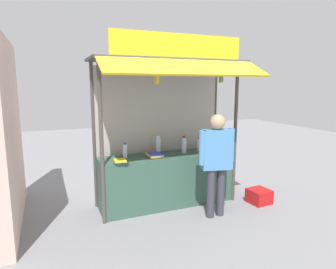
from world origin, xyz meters
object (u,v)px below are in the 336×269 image
(magazine_stack_back_left, at_px, (121,161))
(vendor_person, at_px, (217,156))
(banana_bunch_inner_left, at_px, (157,79))
(plastic_crate, at_px, (259,196))
(water_bottle_far_right, at_px, (199,145))
(water_bottle_front_right, at_px, (125,151))
(magazine_stack_center, at_px, (155,155))
(banana_bunch_rightmost, at_px, (221,78))
(water_bottle_right, at_px, (158,145))
(water_bottle_mid_left, at_px, (184,145))
(magazine_stack_rear_center, at_px, (223,150))

(magazine_stack_back_left, xyz_separation_m, vendor_person, (1.40, -0.53, 0.07))
(banana_bunch_inner_left, height_order, plastic_crate, banana_bunch_inner_left)
(vendor_person, distance_m, plastic_crate, 1.34)
(water_bottle_far_right, height_order, magazine_stack_back_left, water_bottle_far_right)
(water_bottle_front_right, relative_size, banana_bunch_inner_left, 0.96)
(magazine_stack_center, height_order, banana_bunch_rightmost, banana_bunch_rightmost)
(water_bottle_right, distance_m, banana_bunch_inner_left, 1.28)
(water_bottle_mid_left, height_order, plastic_crate, water_bottle_mid_left)
(water_bottle_mid_left, height_order, magazine_stack_center, water_bottle_mid_left)
(plastic_crate, bearing_deg, banana_bunch_rightmost, 165.48)
(magazine_stack_rear_center, xyz_separation_m, magazine_stack_back_left, (-1.87, 0.01, -0.01))
(magazine_stack_back_left, bearing_deg, banana_bunch_inner_left, -19.24)
(water_bottle_front_right, xyz_separation_m, banana_bunch_inner_left, (0.40, -0.44, 1.15))
(water_bottle_mid_left, height_order, magazine_stack_rear_center, water_bottle_mid_left)
(water_bottle_far_right, distance_m, banana_bunch_rightmost, 1.24)
(vendor_person, bearing_deg, water_bottle_mid_left, -61.57)
(magazine_stack_center, relative_size, banana_bunch_inner_left, 1.25)
(magazine_stack_rear_center, distance_m, magazine_stack_back_left, 1.87)
(water_bottle_front_right, distance_m, vendor_person, 1.49)
(banana_bunch_rightmost, bearing_deg, water_bottle_mid_left, 139.30)
(magazine_stack_center, xyz_separation_m, plastic_crate, (1.81, -0.50, -0.81))
(water_bottle_right, distance_m, banana_bunch_rightmost, 1.56)
(magazine_stack_back_left, xyz_separation_m, magazine_stack_center, (0.61, 0.12, 0.01))
(water_bottle_front_right, height_order, magazine_stack_back_left, water_bottle_front_right)
(water_bottle_right, bearing_deg, magazine_stack_rear_center, -18.73)
(water_bottle_front_right, distance_m, banana_bunch_inner_left, 1.29)
(water_bottle_front_right, height_order, magazine_stack_center, water_bottle_front_right)
(magazine_stack_center, bearing_deg, vendor_person, -39.46)
(magazine_stack_rear_center, bearing_deg, magazine_stack_back_left, 179.75)
(magazine_stack_back_left, xyz_separation_m, banana_bunch_inner_left, (0.54, -0.19, 1.25))
(magazine_stack_center, xyz_separation_m, banana_bunch_rightmost, (1.06, -0.31, 1.26))
(water_bottle_mid_left, distance_m, magazine_stack_rear_center, 0.71)
(vendor_person, bearing_deg, magazine_stack_back_left, -7.55)
(water_bottle_far_right, distance_m, banana_bunch_inner_left, 1.54)
(magazine_stack_back_left, distance_m, magazine_stack_center, 0.62)
(water_bottle_right, height_order, water_bottle_far_right, water_bottle_right)
(water_bottle_mid_left, relative_size, plastic_crate, 0.86)
(water_bottle_mid_left, height_order, vendor_person, vendor_person)
(magazine_stack_center, height_order, banana_bunch_inner_left, banana_bunch_inner_left)
(water_bottle_mid_left, distance_m, vendor_person, 0.77)
(water_bottle_front_right, height_order, plastic_crate, water_bottle_front_right)
(water_bottle_mid_left, xyz_separation_m, banana_bunch_rightmost, (0.46, -0.40, 1.15))
(water_bottle_far_right, distance_m, water_bottle_mid_left, 0.29)
(banana_bunch_inner_left, relative_size, vendor_person, 0.16)
(water_bottle_mid_left, bearing_deg, vendor_person, -74.95)
(water_bottle_mid_left, relative_size, water_bottle_front_right, 1.18)
(magazine_stack_rear_center, xyz_separation_m, banana_bunch_rightmost, (-0.21, -0.18, 1.26))
(magazine_stack_back_left, bearing_deg, water_bottle_front_right, 61.08)
(magazine_stack_rear_center, bearing_deg, banana_bunch_rightmost, -138.73)
(magazine_stack_back_left, distance_m, banana_bunch_inner_left, 1.37)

